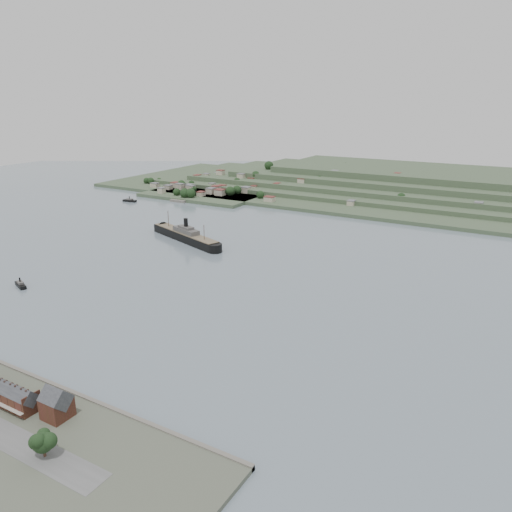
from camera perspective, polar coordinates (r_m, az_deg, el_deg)
The scene contains 7 objects.
ground at distance 350.85m, azimuth -3.47°, elevation -3.12°, with size 1400.00×1400.00×0.00m, color slate.
gabled_building at distance 222.46m, azimuth -21.84°, elevation -15.42°, with size 10.40×10.18×14.09m.
far_peninsula at distance 692.29m, azimuth 16.97°, elevation 7.67°, with size 760.00×309.00×30.00m.
steamship at distance 458.07m, azimuth -8.26°, elevation 2.39°, with size 100.57×45.18×25.05m.
tugboat at distance 379.44m, azimuth -25.32°, elevation -2.97°, with size 15.37×9.10×6.72m.
ferry_west at distance 639.90m, azimuth -14.25°, elevation 6.17°, with size 18.40×7.50×6.70m.
fig_tree at distance 203.34m, azimuth -23.22°, elevation -18.92°, with size 9.64×8.35×10.76m.
Camera 1 is at (182.45, -272.05, 125.66)m, focal length 35.00 mm.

